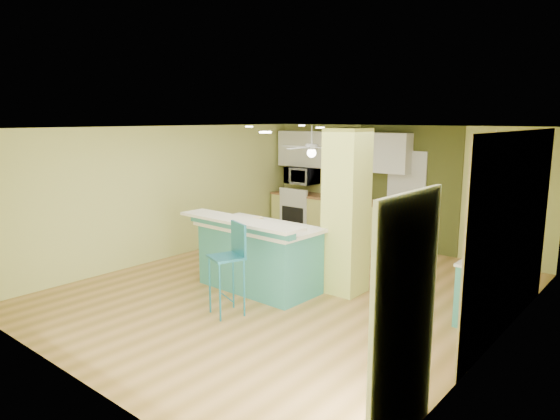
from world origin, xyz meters
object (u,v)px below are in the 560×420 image
(bar_stool, at_px, (232,254))
(fruit_bowl, at_px, (343,197))
(canister, at_px, (258,223))
(side_counter, at_px, (491,287))
(peninsula, at_px, (259,255))

(bar_stool, distance_m, fruit_bowl, 4.46)
(fruit_bowl, distance_m, canister, 3.57)
(bar_stool, bearing_deg, side_counter, 57.65)
(fruit_bowl, bearing_deg, peninsula, -79.73)
(bar_stool, distance_m, canister, 0.93)
(bar_stool, relative_size, fruit_bowl, 4.01)
(side_counter, height_order, canister, canister)
(side_counter, bearing_deg, bar_stool, -142.68)
(bar_stool, relative_size, canister, 7.64)
(peninsula, height_order, side_counter, peninsula)
(bar_stool, bearing_deg, fruit_bowl, 123.43)
(peninsula, distance_m, canister, 0.58)
(peninsula, height_order, bar_stool, bar_stool)
(side_counter, xyz_separation_m, canister, (-3.05, -1.25, 0.67))
(side_counter, distance_m, canister, 3.36)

